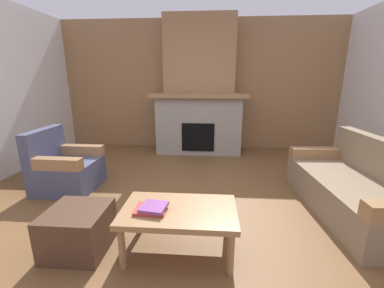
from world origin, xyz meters
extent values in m
plane|color=brown|center=(0.00, 0.00, 0.00)|extent=(9.00, 9.00, 0.00)
cube|color=#997047|center=(0.00, 3.00, 1.35)|extent=(6.00, 0.12, 2.70)
cube|color=gray|center=(0.00, 2.59, 0.57)|extent=(1.70, 0.70, 1.15)
cube|color=black|center=(0.00, 2.26, 0.38)|extent=(0.64, 0.08, 0.56)
cube|color=#997047|center=(0.00, 2.54, 1.19)|extent=(1.90, 0.82, 0.08)
cube|color=#997047|center=(0.00, 2.69, 1.97)|extent=(1.40, 0.50, 1.47)
cube|color=#847056|center=(1.89, 0.20, 0.20)|extent=(0.95, 1.85, 0.40)
cube|color=#997047|center=(1.84, 1.02, 0.48)|extent=(0.85, 0.21, 0.15)
cube|color=#474C6B|center=(-1.74, 0.59, 0.20)|extent=(0.77, 0.77, 0.40)
cube|color=#474C6B|center=(-2.05, 0.59, 0.62)|extent=(0.15, 0.76, 0.45)
cube|color=#997047|center=(-1.74, 0.28, 0.48)|extent=(0.76, 0.15, 0.15)
cube|color=#997047|center=(-1.73, 0.90, 0.48)|extent=(0.76, 0.15, 0.15)
cube|color=#997047|center=(-0.02, -0.64, 0.41)|extent=(1.00, 0.60, 0.05)
cylinder|color=#997047|center=(-0.46, -0.88, 0.19)|extent=(0.06, 0.06, 0.38)
cylinder|color=#997047|center=(0.42, -0.88, 0.19)|extent=(0.06, 0.06, 0.38)
cylinder|color=#997047|center=(-0.46, -0.40, 0.19)|extent=(0.06, 0.06, 0.38)
cylinder|color=#997047|center=(0.42, -0.40, 0.19)|extent=(0.06, 0.06, 0.38)
cube|color=#4C3323|center=(-0.93, -0.67, 0.20)|extent=(0.52, 0.52, 0.40)
cube|color=#B23833|center=(-0.25, -0.69, 0.44)|extent=(0.27, 0.21, 0.03)
cube|color=#7A3D84|center=(-0.22, -0.69, 0.47)|extent=(0.24, 0.23, 0.03)
camera|label=1|loc=(0.24, -2.58, 1.54)|focal=23.47mm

